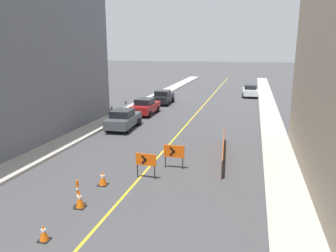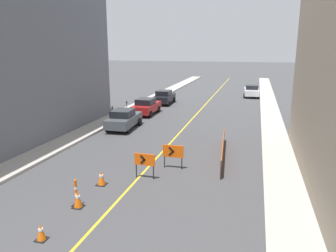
% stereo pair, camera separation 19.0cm
% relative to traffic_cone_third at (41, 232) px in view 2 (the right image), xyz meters
% --- Properties ---
extents(lane_stripe, '(0.12, 71.81, 0.01)m').
position_rel_traffic_cone_third_xyz_m(lane_stripe, '(1.34, 26.40, -0.30)').
color(lane_stripe, gold).
rests_on(lane_stripe, ground_plane).
extents(sidewalk_left, '(1.88, 71.81, 0.16)m').
position_rel_traffic_cone_third_xyz_m(sidewalk_left, '(-5.70, 26.40, -0.22)').
color(sidewalk_left, '#ADA89E').
rests_on(sidewalk_left, ground_plane).
extents(sidewalk_right, '(1.88, 71.81, 0.16)m').
position_rel_traffic_cone_third_xyz_m(sidewalk_right, '(8.39, 26.40, -0.22)').
color(sidewalk_right, '#ADA89E').
rests_on(sidewalk_right, ground_plane).
extents(traffic_cone_third, '(0.38, 0.38, 0.61)m').
position_rel_traffic_cone_third_xyz_m(traffic_cone_third, '(0.00, 0.00, 0.00)').
color(traffic_cone_third, black).
rests_on(traffic_cone_third, ground_plane).
extents(traffic_cone_fourth, '(0.43, 0.43, 0.73)m').
position_rel_traffic_cone_third_xyz_m(traffic_cone_fourth, '(0.00, 2.45, 0.06)').
color(traffic_cone_fourth, black).
rests_on(traffic_cone_fourth, ground_plane).
extents(traffic_cone_fifth, '(0.47, 0.47, 0.72)m').
position_rel_traffic_cone_third_xyz_m(traffic_cone_fifth, '(-0.08, 4.78, 0.05)').
color(traffic_cone_fifth, black).
rests_on(traffic_cone_fifth, ground_plane).
extents(delineator_post_rear, '(0.35, 0.35, 1.17)m').
position_rel_traffic_cone_third_xyz_m(delineator_post_rear, '(-0.13, 2.56, 0.21)').
color(delineator_post_rear, black).
rests_on(delineator_post_rear, ground_plane).
extents(arrow_barricade_primary, '(1.07, 0.11, 1.30)m').
position_rel_traffic_cone_third_xyz_m(arrow_barricade_primary, '(1.67, 6.08, 0.63)').
color(arrow_barricade_primary, '#EF560C').
rests_on(arrow_barricade_primary, ground_plane).
extents(arrow_barricade_secondary, '(1.14, 0.09, 1.31)m').
position_rel_traffic_cone_third_xyz_m(arrow_barricade_secondary, '(2.70, 7.82, 0.62)').
color(arrow_barricade_secondary, '#EF560C').
rests_on(arrow_barricade_secondary, ground_plane).
extents(safety_mesh_fence, '(0.56, 7.12, 1.00)m').
position_rel_traffic_cone_third_xyz_m(safety_mesh_fence, '(5.13, 10.42, 0.20)').
color(safety_mesh_fence, '#EF560C').
rests_on(safety_mesh_fence, ground_plane).
extents(parked_car_curb_near, '(2.02, 4.39, 1.59)m').
position_rel_traffic_cone_third_xyz_m(parked_car_curb_near, '(-3.33, 15.44, 0.50)').
color(parked_car_curb_near, '#474C51').
rests_on(parked_car_curb_near, ground_plane).
extents(parked_car_curb_mid, '(1.93, 4.31, 1.59)m').
position_rel_traffic_cone_third_xyz_m(parked_car_curb_mid, '(-3.43, 21.36, 0.50)').
color(parked_car_curb_mid, maroon).
rests_on(parked_car_curb_mid, ground_plane).
extents(parked_car_curb_far, '(1.95, 4.36, 1.59)m').
position_rel_traffic_cone_third_xyz_m(parked_car_curb_far, '(-3.37, 27.70, 0.50)').
color(parked_car_curb_far, black).
rests_on(parked_car_curb_far, ground_plane).
extents(parked_car_opposite_side, '(2.01, 4.39, 1.59)m').
position_rel_traffic_cone_third_xyz_m(parked_car_opposite_side, '(6.33, 35.98, 0.50)').
color(parked_car_opposite_side, silver).
rests_on(parked_car_opposite_side, ground_plane).
extents(parking_meter_near_curb, '(0.12, 0.11, 1.32)m').
position_rel_traffic_cone_third_xyz_m(parking_meter_near_curb, '(-5.11, 17.21, 0.79)').
color(parking_meter_near_curb, '#4C4C51').
rests_on(parking_meter_near_curb, sidewalk_left).
extents(parking_meter_far_curb, '(0.12, 0.11, 1.25)m').
position_rel_traffic_cone_third_xyz_m(parking_meter_far_curb, '(-5.11, 20.50, 0.75)').
color(parking_meter_far_curb, '#4C4C51').
rests_on(parking_meter_far_curb, sidewalk_left).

